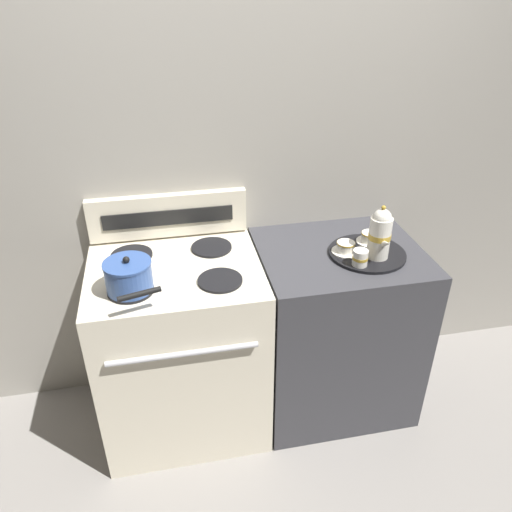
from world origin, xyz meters
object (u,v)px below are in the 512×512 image
Objects in this scene: stove at (182,347)px; saucepan at (129,276)px; teacup_right at (370,237)px; teapot at (380,234)px; creamer_jug at (360,258)px; teacup_left at (346,247)px; serving_tray at (367,253)px.

saucepan reaches higher than stove.
stove is 7.27× the size of teacup_right.
stove is 0.58m from saucepan.
teacup_right is (0.02, 0.13, -0.09)m from teapot.
stove is 12.53× the size of creamer_jug.
teapot is (1.09, 0.04, 0.06)m from saucepan.
teacup_left is 1.72× the size of creamer_jug.
stove is 1.08m from teapot.
teapot is 0.14m from creamer_jug.
stove is at bearing 173.45° from teapot.
stove is at bearing 168.95° from creamer_jug.
teacup_right reaches higher than stove.
saucepan is 1.18× the size of teapot.
teapot is at bearing -98.62° from teacup_right.
teacup_left is at bearing -155.48° from teacup_right.
saucepan is at bearing -170.84° from teacup_right.
saucepan is 1.12m from teacup_right.
teacup_left is at bearing 169.13° from serving_tray.
teapot is 1.99× the size of teacup_right.
teacup_right is at bearing 9.16° from saucepan.
teacup_right is at bearing 24.52° from teacup_left.
teapot is 1.99× the size of teacup_left.
creamer_jug reaches higher than teacup_left.
teacup_right is at bearing 56.21° from creamer_jug.
creamer_jug is (-0.13, -0.19, 0.01)m from teacup_right.
creamer_jug is at bearing -153.47° from teapot.
teapot is 0.16m from teacup_right.
saucepan is at bearing -173.37° from teacup_left.
serving_tray is 0.14m from creamer_jug.
stove is 3.09× the size of saucepan.
teapot reaches higher than teacup_right.
creamer_jug is (0.80, -0.16, 0.50)m from stove.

